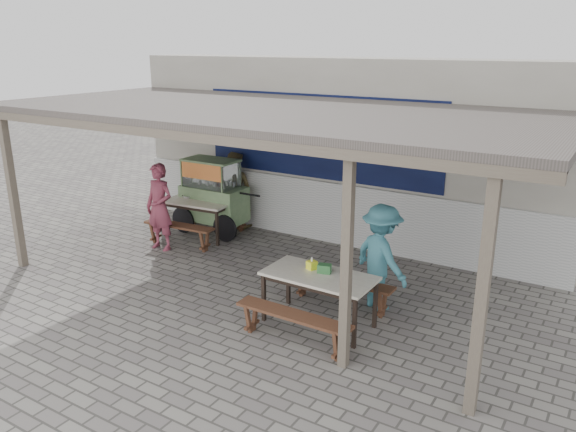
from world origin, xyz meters
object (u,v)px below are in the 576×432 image
at_px(condiment_bowl, 188,196).
at_px(vendor_cart, 213,193).
at_px(table_right, 319,279).
at_px(tissue_box, 312,265).
at_px(patron_street_side, 160,207).
at_px(patron_wall_side, 234,190).
at_px(table_left, 199,205).
at_px(bench_right_street, 293,321).
at_px(condiment_jar, 214,198).
at_px(bench_right_wall, 341,285).
at_px(bench_left_wall, 218,212).
at_px(donation_box, 324,269).
at_px(bench_left_street, 179,230).
at_px(patron_right_table, 381,257).

bearing_deg(condiment_bowl, vendor_cart, 36.56).
xyz_separation_m(table_right, tissue_box, (-0.18, 0.11, 0.13)).
bearing_deg(patron_street_side, patron_wall_side, 78.24).
relative_size(table_left, bench_right_street, 0.88).
bearing_deg(table_left, table_right, -32.88).
xyz_separation_m(patron_street_side, condiment_jar, (0.38, 1.14, -0.03)).
bearing_deg(bench_right_wall, table_left, 161.76).
height_order(table_right, vendor_cart, vendor_cart).
xyz_separation_m(bench_left_wall, donation_box, (3.93, -2.55, 0.47)).
distance_m(bench_left_wall, tissue_box, 4.53).
distance_m(tissue_box, donation_box, 0.21).
distance_m(vendor_cart, tissue_box, 4.23).
bearing_deg(bench_left_wall, bench_left_street, -90.00).
relative_size(bench_left_street, vendor_cart, 0.77).
xyz_separation_m(patron_wall_side, condiment_bowl, (-0.55, -0.84, -0.03)).
bearing_deg(tissue_box, patron_street_side, 166.05).
height_order(patron_wall_side, donation_box, patron_wall_side).
distance_m(table_left, donation_box, 4.30).
relative_size(table_right, tissue_box, 12.86).
bearing_deg(bench_right_street, patron_street_side, 156.96).
height_order(bench_right_street, patron_right_table, patron_right_table).
bearing_deg(bench_right_street, bench_left_street, 152.72).
height_order(bench_right_wall, tissue_box, tissue_box).
height_order(table_right, patron_wall_side, patron_wall_side).
distance_m(table_right, condiment_bowl, 4.66).
relative_size(bench_right_wall, patron_wall_side, 1.01).
distance_m(patron_street_side, patron_right_table, 4.50).
bearing_deg(patron_right_table, vendor_cart, 9.96).
distance_m(donation_box, condiment_jar, 4.21).
bearing_deg(condiment_jar, condiment_bowl, -164.71).
xyz_separation_m(bench_right_wall, patron_street_side, (-4.00, 0.38, 0.48)).
height_order(table_left, tissue_box, tissue_box).
bearing_deg(bench_left_wall, table_left, -90.00).
relative_size(bench_left_wall, patron_street_side, 0.90).
distance_m(vendor_cart, condiment_bowl, 0.52).
xyz_separation_m(bench_left_street, bench_left_wall, (-0.13, 1.34, 0.00)).
distance_m(donation_box, condiment_bowl, 4.64).
distance_m(bench_right_wall, patron_right_table, 0.72).
height_order(table_right, tissue_box, tissue_box).
relative_size(patron_street_side, donation_box, 9.10).
bearing_deg(donation_box, condiment_jar, 149.92).
bearing_deg(table_right, table_left, 153.23).
height_order(vendor_cart, donation_box, vendor_cart).
height_order(bench_right_street, tissue_box, tissue_box).
bearing_deg(patron_wall_side, bench_left_wall, 33.38).
height_order(table_left, patron_wall_side, patron_wall_side).
relative_size(table_left, patron_wall_side, 0.88).
distance_m(bench_left_wall, bench_right_street, 5.12).
bearing_deg(patron_street_side, bench_left_street, 47.28).
distance_m(bench_left_wall, condiment_jar, 0.70).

